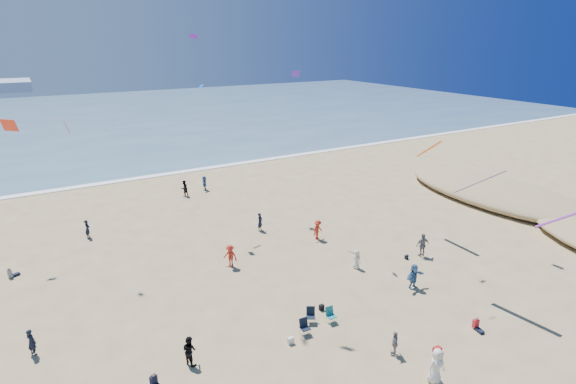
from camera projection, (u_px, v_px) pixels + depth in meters
ocean at (73, 120)px, 95.21m from camera, size 220.00×100.00×0.06m
surf_line at (120, 181)px, 54.40m from camera, size 220.00×1.20×0.08m
standing_flyers at (269, 258)px, 33.42m from camera, size 34.12×35.87×1.95m
seated_group at (286, 361)px, 23.46m from camera, size 24.76×30.55×0.84m
chair_cluster at (316, 320)px, 26.76m from camera, size 2.63×1.53×1.00m
white_tote at (291, 341)px, 25.37m from camera, size 0.35×0.20×0.40m
black_backpack at (322, 307)px, 28.51m from camera, size 0.30×0.22×0.38m
cooler at (437, 350)px, 24.69m from camera, size 0.45×0.30×0.30m
navy_bag at (407, 257)px, 35.15m from camera, size 0.28×0.18×0.34m
kites_aloft at (342, 73)px, 29.05m from camera, size 41.71×36.43×28.58m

